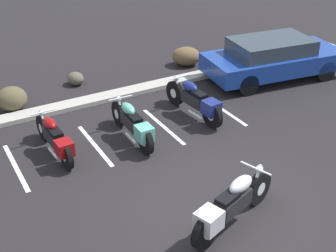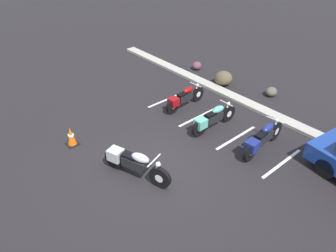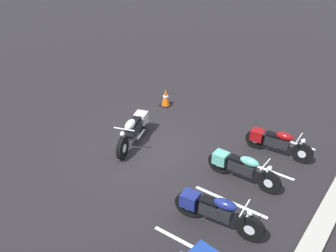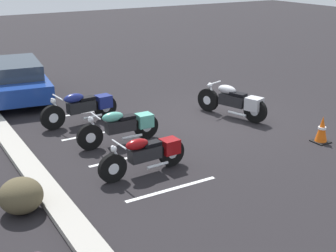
# 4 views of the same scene
# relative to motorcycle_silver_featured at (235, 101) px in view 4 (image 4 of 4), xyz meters

# --- Properties ---
(ground) EXTENTS (60.00, 60.00, 0.00)m
(ground) POSITION_rel_motorcycle_silver_featured_xyz_m (0.17, 0.56, -0.49)
(ground) COLOR black
(motorcycle_silver_featured) EXTENTS (2.28, 1.01, 0.93)m
(motorcycle_silver_featured) POSITION_rel_motorcycle_silver_featured_xyz_m (0.00, 0.00, 0.00)
(motorcycle_silver_featured) COLOR black
(motorcycle_silver_featured) RESTS_ON ground
(parked_bike_0) EXTENTS (0.59, 2.12, 0.83)m
(parked_bike_0) POSITION_rel_motorcycle_silver_featured_xyz_m (-1.99, 3.97, -0.05)
(parked_bike_0) COLOR black
(parked_bike_0) RESTS_ON ground
(parked_bike_1) EXTENTS (0.62, 2.20, 0.86)m
(parked_bike_1) POSITION_rel_motorcycle_silver_featured_xyz_m (-0.16, 3.68, -0.03)
(parked_bike_1) COLOR black
(parked_bike_1) RESTS_ON ground
(parked_bike_2) EXTENTS (0.65, 2.31, 0.91)m
(parked_bike_2) POSITION_rel_motorcycle_silver_featured_xyz_m (1.80, 3.97, -0.01)
(parked_bike_2) COLOR black
(parked_bike_2) RESTS_ON ground
(car_blue) EXTENTS (4.50, 2.35, 1.29)m
(car_blue) POSITION_rel_motorcycle_silver_featured_xyz_m (5.28, 4.98, 0.19)
(car_blue) COLOR black
(car_blue) RESTS_ON ground
(concrete_curb) EXTENTS (18.00, 0.50, 0.12)m
(concrete_curb) POSITION_rel_motorcycle_silver_featured_xyz_m (0.17, 6.16, -0.43)
(concrete_curb) COLOR #A8A399
(concrete_curb) RESTS_ON ground
(landscape_rock_3) EXTENTS (0.89, 0.89, 0.67)m
(landscape_rock_3) POSITION_rel_motorcycle_silver_featured_xyz_m (-2.30, 6.77, -0.16)
(landscape_rock_3) COLOR brown
(landscape_rock_3) RESTS_ON ground
(traffic_cone) EXTENTS (0.40, 0.40, 0.69)m
(traffic_cone) POSITION_rel_motorcycle_silver_featured_xyz_m (-2.69, -0.68, -0.17)
(traffic_cone) COLOR black
(traffic_cone) RESTS_ON ground
(stall_line_0) EXTENTS (0.10, 2.10, 0.00)m
(stall_line_0) POSITION_rel_motorcycle_silver_featured_xyz_m (-2.95, 3.93, -0.49)
(stall_line_0) COLOR white
(stall_line_0) RESTS_ON ground
(stall_line_1) EXTENTS (0.10, 2.10, 0.00)m
(stall_line_1) POSITION_rel_motorcycle_silver_featured_xyz_m (-1.08, 3.93, -0.49)
(stall_line_1) COLOR white
(stall_line_1) RESTS_ON ground
(stall_line_2) EXTENTS (0.10, 2.10, 0.00)m
(stall_line_2) POSITION_rel_motorcycle_silver_featured_xyz_m (0.80, 3.93, -0.49)
(stall_line_2) COLOR white
(stall_line_2) RESTS_ON ground
(stall_line_3) EXTENTS (0.10, 2.10, 0.00)m
(stall_line_3) POSITION_rel_motorcycle_silver_featured_xyz_m (2.68, 3.93, -0.49)
(stall_line_3) COLOR white
(stall_line_3) RESTS_ON ground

